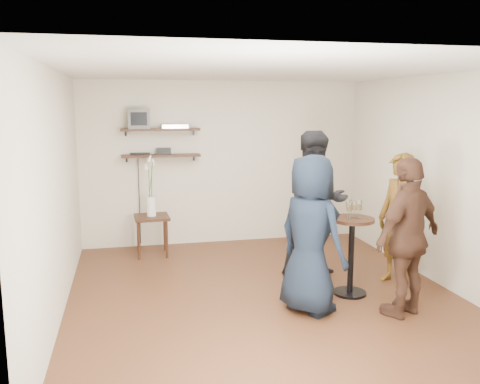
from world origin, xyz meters
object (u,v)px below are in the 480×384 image
at_px(person_dark, 316,205).
at_px(person_navy, 311,234).
at_px(drinks_table, 351,246).
at_px(crt_monitor, 139,119).
at_px(person_plaid, 399,220).
at_px(radio, 164,151).
at_px(dvd_deck, 175,126).
at_px(person_brown, 408,237).
at_px(side_table, 152,222).

xyz_separation_m(person_dark, person_navy, (-0.48, -1.09, -0.09)).
bearing_deg(drinks_table, crt_monitor, 132.53).
bearing_deg(person_navy, person_plaid, -96.52).
bearing_deg(person_dark, drinks_table, -90.00).
bearing_deg(radio, person_dark, -45.16).
relative_size(dvd_deck, person_brown, 0.24).
xyz_separation_m(crt_monitor, person_navy, (1.69, -2.91, -1.16)).
xyz_separation_m(dvd_deck, drinks_table, (1.80, -2.55, -1.30)).
distance_m(side_table, drinks_table, 3.07).
height_order(drinks_table, person_brown, person_brown).
xyz_separation_m(radio, person_plaid, (2.69, -2.34, -0.69)).
xyz_separation_m(radio, drinks_table, (1.97, -2.55, -0.92)).
distance_m(side_table, person_plaid, 3.51).
bearing_deg(drinks_table, person_navy, -150.62).
xyz_separation_m(crt_monitor, person_plaid, (3.05, -2.34, -1.19)).
relative_size(side_table, drinks_table, 0.65).
bearing_deg(person_brown, radio, -79.75).
bearing_deg(person_dark, side_table, 132.70).
distance_m(crt_monitor, person_brown, 4.33).
distance_m(dvd_deck, side_table, 1.51).
bearing_deg(radio, dvd_deck, 0.00).
distance_m(side_table, person_dark, 2.51).
height_order(crt_monitor, radio, crt_monitor).
xyz_separation_m(radio, side_table, (-0.23, -0.42, -1.02)).
distance_m(dvd_deck, person_plaid, 3.59).
bearing_deg(crt_monitor, person_brown, -50.53).
relative_size(drinks_table, person_navy, 0.54).
relative_size(drinks_table, person_dark, 0.49).
relative_size(dvd_deck, drinks_table, 0.43).
relative_size(radio, person_dark, 0.12).
xyz_separation_m(crt_monitor, radio, (0.36, 0.00, -0.50)).
bearing_deg(person_plaid, person_dark, -136.76).
height_order(dvd_deck, side_table, dvd_deck).
height_order(radio, drinks_table, radio).
bearing_deg(person_navy, person_brown, -137.10).
bearing_deg(person_dark, person_plaid, -43.24).
xyz_separation_m(crt_monitor, side_table, (0.13, -0.42, -1.52)).
bearing_deg(person_navy, radio, -4.92).
relative_size(radio, drinks_table, 0.24).
bearing_deg(person_dark, dvd_deck, 119.06).
xyz_separation_m(drinks_table, person_navy, (-0.65, -0.37, 0.26)).
xyz_separation_m(drinks_table, person_dark, (-0.17, 0.73, 0.36)).
bearing_deg(person_brown, person_plaid, -139.42).
xyz_separation_m(crt_monitor, person_brown, (2.65, -3.22, -1.17)).
bearing_deg(person_brown, crt_monitor, -75.71).
bearing_deg(drinks_table, person_plaid, 16.34).
bearing_deg(person_plaid, crt_monitor, -143.78).
bearing_deg(dvd_deck, person_navy, -68.51).
distance_m(crt_monitor, person_navy, 3.56).
bearing_deg(dvd_deck, side_table, -134.30).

